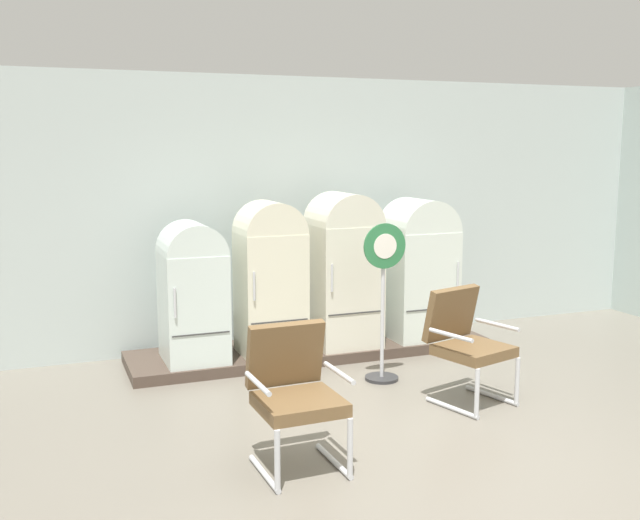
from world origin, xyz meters
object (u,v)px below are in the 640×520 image
Objects in this scene: refrigerator_3 at (418,265)px; armchair_left at (294,388)px; refrigerator_0 at (193,288)px; sign_stand at (383,307)px; refrigerator_2 at (343,265)px; armchair_right at (466,339)px; refrigerator_1 at (270,273)px.

refrigerator_3 is 1.54× the size of armchair_left.
refrigerator_0 is 0.91× the size of sign_stand.
armchair_left is at bearing -133.41° from refrigerator_3.
armchair_right is at bearing -76.73° from refrigerator_2.
refrigerator_2 is 1.08× the size of sign_stand.
refrigerator_0 is 1.87m from sign_stand.
refrigerator_0 is 1.38× the size of armchair_left.
armchair_left is at bearing -159.20° from armchair_right.
refrigerator_3 reaches higher than sign_stand.
refrigerator_2 is at bearing 179.98° from refrigerator_3.
refrigerator_3 is 3.36m from armchair_left.
armchair_right is at bearing -62.17° from sign_stand.
refrigerator_1 is 1.25m from sign_stand.
refrigerator_3 is (1.72, 0.05, -0.02)m from refrigerator_1.
refrigerator_1 reaches higher than refrigerator_0.
refrigerator_3 is at bearing 1.55° from refrigerator_1.
refrigerator_0 is 2.46m from armchair_left.
refrigerator_0 is 2.50m from refrigerator_3.
armchair_right is at bearing -105.57° from refrigerator_3.
refrigerator_0 is 0.88× the size of refrigerator_1.
refrigerator_3 is at bearing -0.02° from refrigerator_2.
sign_stand reaches higher than armchair_right.
refrigerator_0 is 1.38× the size of armchair_right.
refrigerator_2 reaches higher than refrigerator_1.
refrigerator_1 is 0.96× the size of refrigerator_2.
refrigerator_2 reaches higher than sign_stand.
refrigerator_1 reaches higher than armchair_left.
refrigerator_3 reaches higher than armchair_right.
sign_stand is (1.60, -0.96, -0.12)m from refrigerator_0.
sign_stand is at bearing -48.01° from refrigerator_1.
refrigerator_1 is at bearing 131.99° from sign_stand.
refrigerator_2 is at bearing 89.87° from sign_stand.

